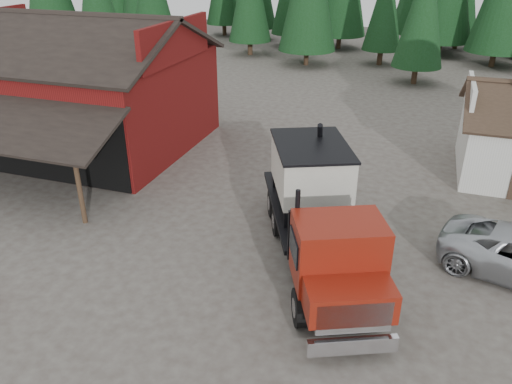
% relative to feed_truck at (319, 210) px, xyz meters
% --- Properties ---
extents(ground, '(120.00, 120.00, 0.00)m').
position_rel_feed_truck_xyz_m(ground, '(-3.99, -2.46, -2.08)').
color(ground, '#4A423A').
rests_on(ground, ground).
extents(red_barn, '(12.80, 13.63, 7.18)m').
position_rel_feed_truck_xyz_m(red_barn, '(-14.99, 7.44, 0.61)').
color(red_barn, maroon).
rests_on(red_barn, ground).
extents(conifer_backdrop, '(76.00, 16.00, 16.00)m').
position_rel_feed_truck_xyz_m(conifer_backdrop, '(-3.99, 39.54, -2.08)').
color(conifer_backdrop, '#113312').
rests_on(conifer_backdrop, ground).
extents(near_pine_b, '(3.96, 3.96, 10.40)m').
position_rel_feed_truck_xyz_m(near_pine_b, '(2.01, 27.54, 3.81)').
color(near_pine_b, '#382619').
rests_on(near_pine_b, ground).
extents(feed_truck, '(6.38, 10.08, 4.45)m').
position_rel_feed_truck_xyz_m(feed_truck, '(0.00, 0.00, 0.00)').
color(feed_truck, black).
rests_on(feed_truck, ground).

